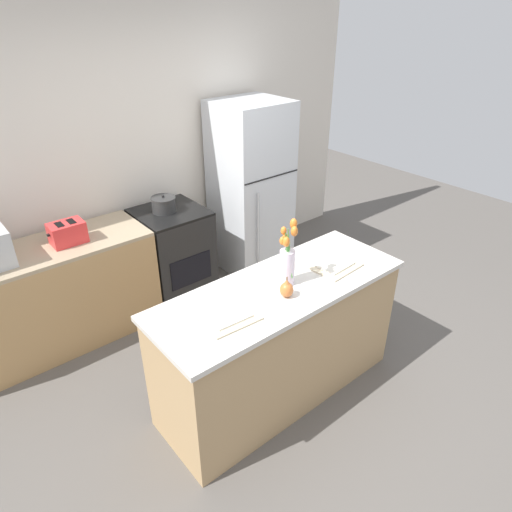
{
  "coord_description": "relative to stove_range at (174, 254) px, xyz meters",
  "views": [
    {
      "loc": [
        -1.72,
        -1.82,
        2.56
      ],
      "look_at": [
        0.0,
        0.25,
        1.04
      ],
      "focal_mm": 32.0,
      "sensor_mm": 36.0,
      "label": 1
    }
  ],
  "objects": [
    {
      "name": "plate_setting_left",
      "position": [
        -0.56,
        -1.63,
        0.49
      ],
      "size": [
        0.34,
        0.34,
        0.02
      ],
      "color": "beige",
      "rests_on": "kitchen_island"
    },
    {
      "name": "flower_vase",
      "position": [
        -0.04,
        -1.59,
        0.66
      ],
      "size": [
        0.12,
        0.14,
        0.46
      ],
      "color": "silver",
      "rests_on": "kitchen_island"
    },
    {
      "name": "ground_plane",
      "position": [
        -0.1,
        -1.6,
        -0.44
      ],
      "size": [
        10.0,
        10.0,
        0.0
      ],
      "primitive_type": "plane",
      "color": "#59544F"
    },
    {
      "name": "cooking_pot",
      "position": [
        -0.04,
        0.02,
        0.51
      ],
      "size": [
        0.22,
        0.22,
        0.16
      ],
      "color": "#2D2D2D",
      "rests_on": "stove_range"
    },
    {
      "name": "pear_figurine",
      "position": [
        -0.15,
        -1.71,
        0.53
      ],
      "size": [
        0.09,
        0.09,
        0.14
      ],
      "color": "#C66B33",
      "rests_on": "kitchen_island"
    },
    {
      "name": "kitchen_island",
      "position": [
        -0.1,
        -1.6,
        0.02
      ],
      "size": [
        1.8,
        0.66,
        0.92
      ],
      "color": "tan",
      "rests_on": "ground_plane"
    },
    {
      "name": "back_wall",
      "position": [
        -0.1,
        0.4,
        0.91
      ],
      "size": [
        5.2,
        0.08,
        2.7
      ],
      "color": "silver",
      "rests_on": "ground_plane"
    },
    {
      "name": "refrigerator",
      "position": [
        0.95,
        0.0,
        0.43
      ],
      "size": [
        0.68,
        0.67,
        1.74
      ],
      "color": "silver",
      "rests_on": "ground_plane"
    },
    {
      "name": "toaster",
      "position": [
        -0.92,
        -0.03,
        0.53
      ],
      "size": [
        0.28,
        0.18,
        0.17
      ],
      "color": "red",
      "rests_on": "back_counter"
    },
    {
      "name": "stove_range",
      "position": [
        0.0,
        0.0,
        0.0
      ],
      "size": [
        0.6,
        0.61,
        0.89
      ],
      "color": "black",
      "rests_on": "ground_plane"
    },
    {
      "name": "back_counter",
      "position": [
        -1.16,
        0.0,
        0.0
      ],
      "size": [
        1.68,
        0.6,
        0.89
      ],
      "color": "tan",
      "rests_on": "ground_plane"
    },
    {
      "name": "plate_setting_right",
      "position": [
        0.36,
        -1.63,
        0.49
      ],
      "size": [
        0.34,
        0.34,
        0.02
      ],
      "color": "beige",
      "rests_on": "kitchen_island"
    }
  ]
}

